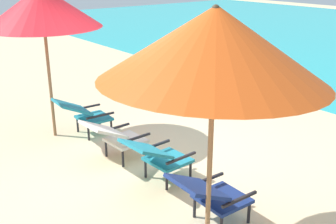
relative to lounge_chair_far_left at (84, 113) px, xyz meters
name	(u,v)px	position (x,y,z in m)	size (l,w,h in m)	color
ground_plane	(315,107)	(1.58, 4.33, -0.40)	(40.00, 40.00, 0.00)	beige
lounge_chair_far_left	(84,113)	(0.00, 0.00, 0.00)	(0.58, 0.90, 0.68)	teal
lounge_chair_near_left	(116,136)	(1.14, -0.08, 0.00)	(0.57, 0.90, 0.68)	silver
lounge_chair_near_right	(158,155)	(2.03, 0.02, 0.00)	(0.58, 0.90, 0.68)	teal
lounge_chair_far_right	(211,194)	(3.14, -0.10, 0.00)	(0.57, 0.89, 0.68)	navy
beach_umbrella_left	(42,7)	(-0.33, -0.40, 1.72)	(2.55, 2.55, 2.44)	olive
beach_umbrella_right	(214,44)	(3.40, -0.38, 1.69)	(2.45, 2.46, 2.46)	olive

